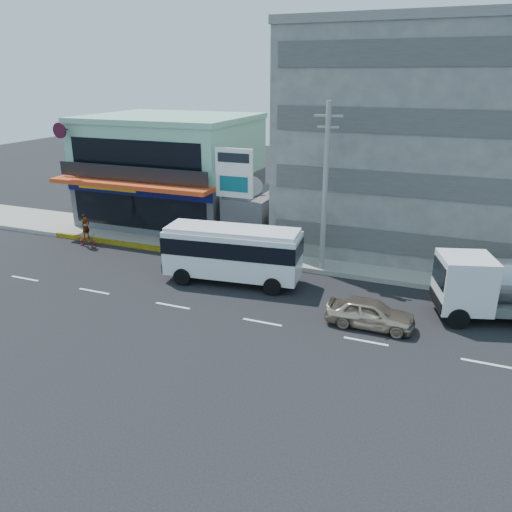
# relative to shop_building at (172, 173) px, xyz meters

# --- Properties ---
(ground) EXTENTS (120.00, 120.00, 0.00)m
(ground) POSITION_rel_shop_building_xyz_m (8.00, -13.95, -4.00)
(ground) COLOR black
(ground) RESTS_ON ground
(sidewalk) EXTENTS (70.00, 5.00, 0.30)m
(sidewalk) POSITION_rel_shop_building_xyz_m (13.00, -4.45, -3.85)
(sidewalk) COLOR gray
(sidewalk) RESTS_ON ground
(shop_building) EXTENTS (12.40, 11.70, 8.00)m
(shop_building) POSITION_rel_shop_building_xyz_m (0.00, 0.00, 0.00)
(shop_building) COLOR #444449
(shop_building) RESTS_ON ground
(concrete_building) EXTENTS (16.00, 12.00, 14.00)m
(concrete_building) POSITION_rel_shop_building_xyz_m (18.00, 1.05, 3.00)
(concrete_building) COLOR gray
(concrete_building) RESTS_ON ground
(gap_structure) EXTENTS (3.00, 6.00, 3.50)m
(gap_structure) POSITION_rel_shop_building_xyz_m (8.00, -1.95, -2.25)
(gap_structure) COLOR #444449
(gap_structure) RESTS_ON ground
(satellite_dish) EXTENTS (1.50, 1.50, 0.15)m
(satellite_dish) POSITION_rel_shop_building_xyz_m (8.00, -2.95, -0.42)
(satellite_dish) COLOR slate
(satellite_dish) RESTS_ON gap_structure
(billboard) EXTENTS (2.60, 0.18, 6.90)m
(billboard) POSITION_rel_shop_building_xyz_m (7.50, -4.75, 0.93)
(billboard) COLOR gray
(billboard) RESTS_ON ground
(utility_pole_near) EXTENTS (1.60, 0.30, 10.00)m
(utility_pole_near) POSITION_rel_shop_building_xyz_m (14.00, -6.55, 1.15)
(utility_pole_near) COLOR #999993
(utility_pole_near) RESTS_ON ground
(minibus) EXTENTS (7.97, 3.40, 3.24)m
(minibus) POSITION_rel_shop_building_xyz_m (9.61, -9.84, -2.06)
(minibus) COLOR white
(minibus) RESTS_ON ground
(sedan) EXTENTS (4.15, 1.68, 1.41)m
(sedan) POSITION_rel_shop_building_xyz_m (17.89, -12.45, -3.29)
(sedan) COLOR #C4AF96
(sedan) RESTS_ON ground
(motorcycle_rider) EXTENTS (1.88, 0.90, 2.32)m
(motorcycle_rider) POSITION_rel_shop_building_xyz_m (-2.38, -7.85, -3.23)
(motorcycle_rider) COLOR #550C17
(motorcycle_rider) RESTS_ON ground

